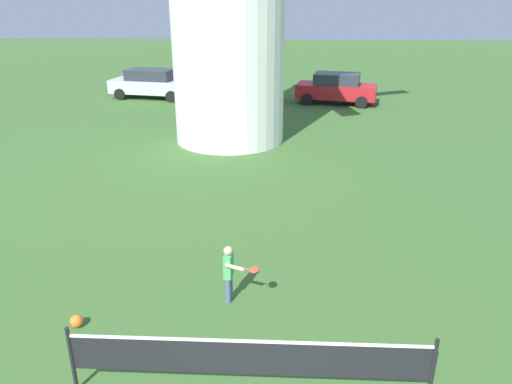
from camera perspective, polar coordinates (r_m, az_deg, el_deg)
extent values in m
cylinder|color=black|center=(7.90, -20.44, -17.66)|extent=(0.06, 0.06, 1.10)
cylinder|color=black|center=(7.67, 19.65, -18.93)|extent=(0.06, 0.06, 1.10)
cube|color=black|center=(7.28, -0.79, -18.64)|extent=(5.03, 0.01, 0.55)
cube|color=white|center=(7.09, -0.80, -16.83)|extent=(5.03, 0.02, 0.04)
cylinder|color=slate|center=(9.52, -3.01, -10.82)|extent=(0.10, 0.10, 0.52)
cylinder|color=slate|center=(9.41, -3.23, -11.27)|extent=(0.10, 0.10, 0.52)
cube|color=#4CB266|center=(9.21, -3.18, -8.49)|extent=(0.18, 0.27, 0.46)
sphere|color=#DBB28E|center=(9.05, -3.23, -6.78)|extent=(0.17, 0.17, 0.17)
cylinder|color=#DBB28E|center=(9.35, -2.92, -8.10)|extent=(0.07, 0.07, 0.35)
cylinder|color=#DBB28E|center=(9.02, -2.47, -8.68)|extent=(0.36, 0.13, 0.13)
cylinder|color=#D84C33|center=(8.99, -1.61, -8.78)|extent=(0.22, 0.06, 0.04)
ellipsoid|color=#D84C33|center=(8.94, -0.22, -8.93)|extent=(0.22, 0.27, 0.03)
sphere|color=orange|center=(9.41, -19.97, -13.80)|extent=(0.23, 0.23, 0.23)
cube|color=silver|center=(28.34, -11.99, 11.85)|extent=(4.59, 2.42, 0.70)
cube|color=#2D333D|center=(28.24, -12.09, 13.11)|extent=(2.66, 1.89, 0.56)
cylinder|color=black|center=(28.60, -8.47, 11.46)|extent=(0.62, 0.28, 0.60)
cylinder|color=black|center=(27.05, -9.74, 10.79)|extent=(0.62, 0.28, 0.60)
cylinder|color=black|center=(29.78, -13.93, 11.48)|extent=(0.62, 0.28, 0.60)
cylinder|color=black|center=(28.29, -15.43, 10.81)|extent=(0.62, 0.28, 0.60)
cube|color=#1E232D|center=(27.01, -2.51, 11.82)|extent=(4.34, 2.15, 0.70)
cube|color=#2D333D|center=(26.91, -2.53, 13.14)|extent=(2.49, 1.74, 0.56)
cylinder|color=black|center=(27.66, 0.81, 11.34)|extent=(0.62, 0.24, 0.60)
cylinder|color=black|center=(26.01, 0.26, 10.66)|extent=(0.62, 0.24, 0.60)
cylinder|color=black|center=(28.20, -5.04, 11.46)|extent=(0.62, 0.24, 0.60)
cylinder|color=black|center=(26.58, -5.92, 10.79)|extent=(0.62, 0.24, 0.60)
cube|color=red|center=(26.65, 9.23, 11.42)|extent=(4.34, 2.54, 0.70)
cube|color=#2D333D|center=(26.55, 9.32, 12.76)|extent=(2.55, 1.95, 0.56)
cylinder|color=black|center=(27.44, 12.31, 10.76)|extent=(0.62, 0.30, 0.60)
cylinder|color=black|center=(25.78, 12.07, 10.08)|extent=(0.62, 0.30, 0.60)
cylinder|color=black|center=(27.72, 6.50, 11.23)|extent=(0.62, 0.30, 0.60)
cylinder|color=black|center=(26.07, 5.90, 10.57)|extent=(0.62, 0.30, 0.60)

